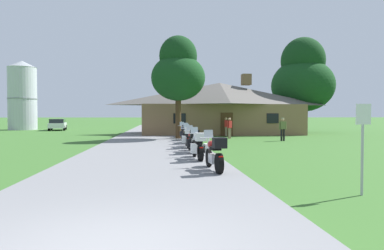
# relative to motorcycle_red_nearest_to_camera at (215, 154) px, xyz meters

# --- Properties ---
(ground_plane) EXTENTS (500.00, 500.00, 0.00)m
(ground_plane) POSITION_rel_motorcycle_red_nearest_to_camera_xyz_m (-2.40, 13.67, -0.62)
(ground_plane) COLOR #386628
(asphalt_driveway) EXTENTS (6.40, 80.00, 0.06)m
(asphalt_driveway) POSITION_rel_motorcycle_red_nearest_to_camera_xyz_m (-2.40, 11.67, -0.59)
(asphalt_driveway) COLOR slate
(asphalt_driveway) RESTS_ON ground
(motorcycle_red_nearest_to_camera) EXTENTS (0.66, 2.08, 1.30)m
(motorcycle_red_nearest_to_camera) POSITION_rel_motorcycle_red_nearest_to_camera_xyz_m (0.00, 0.00, 0.00)
(motorcycle_red_nearest_to_camera) COLOR black
(motorcycle_red_nearest_to_camera) RESTS_ON asphalt_driveway
(motorcycle_silver_second_in_row) EXTENTS (0.79, 2.08, 1.30)m
(motorcycle_silver_second_in_row) POSITION_rel_motorcycle_red_nearest_to_camera_xyz_m (-0.23, 2.78, -0.01)
(motorcycle_silver_second_in_row) COLOR black
(motorcycle_silver_second_in_row) RESTS_ON asphalt_driveway
(motorcycle_red_third_in_row) EXTENTS (0.79, 2.08, 1.30)m
(motorcycle_red_third_in_row) POSITION_rel_motorcycle_red_nearest_to_camera_xyz_m (-0.20, 5.41, -0.01)
(motorcycle_red_third_in_row) COLOR black
(motorcycle_red_third_in_row) RESTS_ON asphalt_driveway
(motorcycle_silver_fourth_in_row) EXTENTS (0.72, 2.08, 1.30)m
(motorcycle_silver_fourth_in_row) POSITION_rel_motorcycle_red_nearest_to_camera_xyz_m (-0.25, 7.91, -0.01)
(motorcycle_silver_fourth_in_row) COLOR black
(motorcycle_silver_fourth_in_row) RESTS_ON asphalt_driveway
(motorcycle_blue_fifth_in_row) EXTENTS (0.73, 2.08, 1.30)m
(motorcycle_blue_fifth_in_row) POSITION_rel_motorcycle_red_nearest_to_camera_xyz_m (-0.06, 10.72, -0.01)
(motorcycle_blue_fifth_in_row) COLOR black
(motorcycle_blue_fifth_in_row) RESTS_ON asphalt_driveway
(motorcycle_blue_sixth_in_row) EXTENTS (0.83, 2.08, 1.30)m
(motorcycle_blue_sixth_in_row) POSITION_rel_motorcycle_red_nearest_to_camera_xyz_m (-0.08, 13.47, -0.01)
(motorcycle_blue_sixth_in_row) COLOR black
(motorcycle_blue_sixth_in_row) RESTS_ON asphalt_driveway
(motorcycle_blue_farthest_in_row) EXTENTS (0.66, 2.08, 1.30)m
(motorcycle_blue_farthest_in_row) POSITION_rel_motorcycle_red_nearest_to_camera_xyz_m (-0.15, 16.14, 0.00)
(motorcycle_blue_farthest_in_row) COLOR black
(motorcycle_blue_farthest_in_row) RESTS_ON asphalt_driveway
(stone_lodge) EXTENTS (16.04, 7.79, 6.02)m
(stone_lodge) POSITION_rel_motorcycle_red_nearest_to_camera_xyz_m (4.14, 22.55, 2.02)
(stone_lodge) COLOR brown
(stone_lodge) RESTS_ON ground
(bystander_red_shirt_near_lodge) EXTENTS (0.35, 0.51, 1.67)m
(bystander_red_shirt_near_lodge) POSITION_rel_motorcycle_red_nearest_to_camera_xyz_m (3.95, 18.18, 0.31)
(bystander_red_shirt_near_lodge) COLOR #75664C
(bystander_red_shirt_near_lodge) RESTS_ON ground
(bystander_red_shirt_beside_signpost) EXTENTS (0.44, 0.40, 1.67)m
(bystander_red_shirt_beside_signpost) POSITION_rel_motorcycle_red_nearest_to_camera_xyz_m (3.71, 15.59, 0.31)
(bystander_red_shirt_beside_signpost) COLOR #75664C
(bystander_red_shirt_beside_signpost) RESTS_ON ground
(bystander_olive_shirt_by_tree) EXTENTS (0.55, 0.24, 1.69)m
(bystander_olive_shirt_by_tree) POSITION_rel_motorcycle_red_nearest_to_camera_xyz_m (7.07, 12.83, 0.33)
(bystander_olive_shirt_by_tree) COLOR black
(bystander_olive_shirt_by_tree) RESTS_ON ground
(metal_signpost_roadside) EXTENTS (0.36, 0.06, 2.14)m
(metal_signpost_roadside) POSITION_rel_motorcycle_red_nearest_to_camera_xyz_m (2.93, -3.41, 0.73)
(metal_signpost_roadside) COLOR #9EA0A5
(metal_signpost_roadside) RESTS_ON ground
(tree_by_lodge_front) EXTENTS (4.18, 4.18, 8.01)m
(tree_by_lodge_front) POSITION_rel_motorcycle_red_nearest_to_camera_xyz_m (-0.41, 15.24, 4.63)
(tree_by_lodge_front) COLOR #422D19
(tree_by_lodge_front) RESTS_ON ground
(tree_right_of_lodge) EXTENTS (6.75, 6.75, 10.35)m
(tree_right_of_lodge) POSITION_rel_motorcycle_red_nearest_to_camera_xyz_m (13.71, 24.70, 5.31)
(tree_right_of_lodge) COLOR #422D19
(tree_right_of_lodge) RESTS_ON ground
(metal_silo_distant) EXTENTS (3.55, 3.55, 8.81)m
(metal_silo_distant) POSITION_rel_motorcycle_red_nearest_to_camera_xyz_m (-19.40, 33.97, 3.80)
(metal_silo_distant) COLOR #B2B7BC
(metal_silo_distant) RESTS_ON ground
(parked_white_suv_far_left) EXTENTS (2.74, 4.88, 1.40)m
(parked_white_suv_far_left) POSITION_rel_motorcycle_red_nearest_to_camera_xyz_m (-14.51, 32.06, 0.16)
(parked_white_suv_far_left) COLOR silver
(parked_white_suv_far_left) RESTS_ON ground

